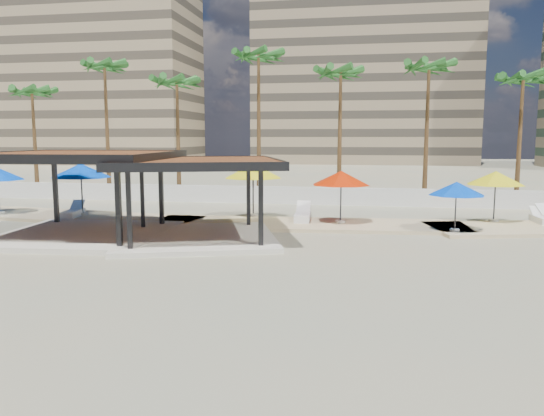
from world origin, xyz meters
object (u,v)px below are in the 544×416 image
(pavilion_central, at_px, (196,192))
(pavilion_west, at_px, (82,187))
(lounger_a, at_px, (73,213))
(umbrella_c, at_px, (341,178))
(lounger_d, at_px, (541,219))
(umbrella_a, at_px, (81,171))
(lounger_b, at_px, (303,216))

(pavilion_central, xyz_separation_m, pavilion_west, (-5.30, -0.26, 0.17))
(pavilion_west, distance_m, lounger_a, 6.16)
(pavilion_west, xyz_separation_m, umbrella_c, (11.45, 5.14, 0.15))
(lounger_a, xyz_separation_m, lounger_d, (25.11, 2.32, -0.02))
(pavilion_central, relative_size, umbrella_a, 2.12)
(lounger_d, bearing_deg, pavilion_west, 104.07)
(pavilion_central, bearing_deg, lounger_a, 134.37)
(pavilion_west, height_order, umbrella_a, pavilion_west)
(umbrella_a, distance_m, umbrella_c, 14.59)
(lounger_b, bearing_deg, umbrella_a, 87.71)
(pavilion_west, distance_m, umbrella_c, 12.55)
(pavilion_west, relative_size, umbrella_c, 2.30)
(umbrella_c, xyz_separation_m, lounger_b, (-2.03, 0.52, -2.09))
(umbrella_c, height_order, lounger_b, umbrella_c)
(umbrella_a, height_order, umbrella_c, umbrella_a)
(pavilion_west, relative_size, umbrella_a, 1.95)
(lounger_a, relative_size, lounger_d, 1.12)
(pavilion_central, relative_size, lounger_a, 3.97)
(pavilion_central, height_order, lounger_b, pavilion_central)
(lounger_a, bearing_deg, pavilion_central, -128.17)
(pavilion_central, bearing_deg, umbrella_a, 130.66)
(lounger_b, relative_size, lounger_d, 1.22)
(umbrella_a, bearing_deg, lounger_d, 3.99)
(lounger_a, height_order, lounger_b, lounger_b)
(lounger_a, distance_m, lounger_d, 25.22)
(pavilion_central, distance_m, lounger_a, 9.94)
(lounger_b, bearing_deg, pavilion_central, 138.91)
(pavilion_west, distance_m, lounger_b, 11.16)
(lounger_b, bearing_deg, pavilion_west, 117.25)
(pavilion_west, bearing_deg, umbrella_a, 115.92)
(lounger_b, xyz_separation_m, lounger_d, (12.30, 1.42, -0.04))
(umbrella_c, bearing_deg, pavilion_central, -141.55)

